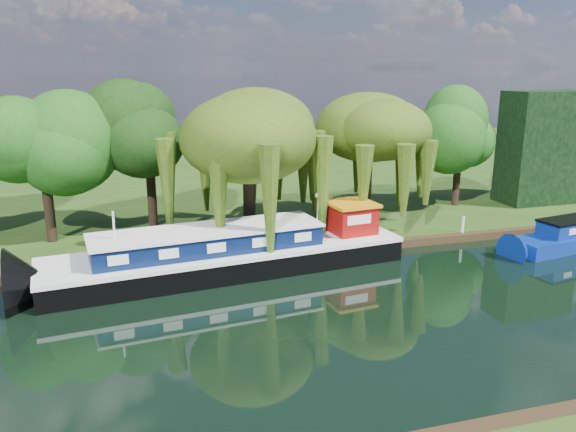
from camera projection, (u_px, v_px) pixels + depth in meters
name	position (u px, v px, depth m)	size (l,w,h in m)	color
ground	(387.00, 314.00, 23.55)	(120.00, 120.00, 0.00)	black
far_bank	(234.00, 171.00, 55.05)	(120.00, 52.00, 0.45)	#1D370F
dutch_barge	(231.00, 253.00, 28.38)	(18.53, 6.19, 3.84)	black
red_dinghy	(127.00, 293.00, 25.79)	(2.05, 2.87, 0.59)	maroon
willow_left	(248.00, 138.00, 30.77)	(6.69, 6.69, 8.01)	black
willow_right	(368.00, 140.00, 34.20)	(5.97, 5.97, 7.27)	black
tree_far_left	(42.00, 144.00, 30.59)	(5.04, 5.04, 8.12)	black
tree_far_mid	(148.00, 135.00, 33.67)	(4.99, 4.99, 8.17)	black
tree_far_right	(460.00, 135.00, 39.21)	(4.42, 4.42, 7.24)	black
conifer_hedge	(544.00, 147.00, 40.53)	(6.00, 3.00, 8.00)	black
lamppost	(317.00, 202.00, 32.81)	(0.36, 0.36, 2.56)	silver
mooring_posts	(312.00, 237.00, 30.97)	(19.16, 0.16, 1.00)	silver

